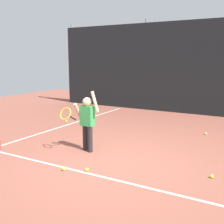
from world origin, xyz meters
name	(u,v)px	position (x,y,z in m)	size (l,w,h in m)	color
ground_plane	(109,162)	(0.00, 0.00, 0.00)	(20.00, 20.00, 0.00)	brown
court_line_baseline	(90,174)	(0.00, -0.68, 0.00)	(9.00, 0.05, 0.00)	white
court_line_sideline	(42,133)	(-2.76, 1.00, 0.00)	(0.05, 9.00, 0.00)	white
back_fence_windscreen	(191,68)	(0.00, 5.85, 1.69)	(11.20, 0.08, 3.39)	black
fence_post_0	(73,64)	(-5.45, 5.91, 1.77)	(0.09, 0.09, 3.54)	slate
fence_post_1	(145,65)	(-1.82, 5.91, 1.77)	(0.09, 0.09, 3.54)	slate
tennis_player	(86,119)	(-0.78, 0.35, 0.73)	(0.73, 0.58, 1.35)	#232326
tennis_ball_0	(206,134)	(1.23, 3.06, 0.03)	(0.07, 0.07, 0.07)	#CCE033
tennis_ball_1	(66,121)	(-3.01, 2.37, 0.03)	(0.07, 0.07, 0.07)	#CCE033
tennis_ball_3	(64,169)	(-0.49, -0.80, 0.03)	(0.07, 0.07, 0.07)	#CCE033
tennis_ball_5	(212,176)	(1.93, 0.22, 0.03)	(0.07, 0.07, 0.07)	#CCE033
tennis_ball_7	(87,170)	(-0.11, -0.61, 0.03)	(0.07, 0.07, 0.07)	#CCE033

